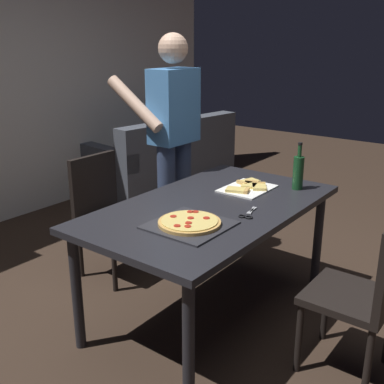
# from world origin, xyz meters

# --- Properties ---
(ground_plane) EXTENTS (12.00, 12.00, 0.00)m
(ground_plane) POSITION_xyz_m (0.00, 0.00, 0.00)
(ground_plane) COLOR #38281E
(dining_table) EXTENTS (1.65, 0.95, 0.75)m
(dining_table) POSITION_xyz_m (0.00, 0.00, 0.68)
(dining_table) COLOR #232328
(dining_table) RESTS_ON ground_plane
(chair_near_camera) EXTENTS (0.42, 0.42, 0.90)m
(chair_near_camera) POSITION_xyz_m (-0.00, -0.96, 0.51)
(chair_near_camera) COLOR black
(chair_near_camera) RESTS_ON ground_plane
(chair_far_side) EXTENTS (0.42, 0.42, 0.90)m
(chair_far_side) POSITION_xyz_m (0.00, 0.96, 0.51)
(chair_far_side) COLOR black
(chair_far_side) RESTS_ON ground_plane
(couch) EXTENTS (1.79, 1.05, 0.85)m
(couch) POSITION_xyz_m (1.89, 1.99, 0.30)
(couch) COLOR #4C515B
(couch) RESTS_ON ground_plane
(person_serving_pizza) EXTENTS (0.55, 0.54, 1.75)m
(person_serving_pizza) POSITION_xyz_m (0.53, 0.74, 1.00)
(person_serving_pizza) COLOR #38476B
(person_serving_pizza) RESTS_ON ground_plane
(pepperoni_pizza_on_tray) EXTENTS (0.40, 0.40, 0.04)m
(pepperoni_pizza_on_tray) POSITION_xyz_m (-0.35, -0.10, 0.77)
(pepperoni_pizza_on_tray) COLOR #2D2D33
(pepperoni_pizza_on_tray) RESTS_ON dining_table
(pizza_slices_on_towel) EXTENTS (0.36, 0.28, 0.03)m
(pizza_slices_on_towel) POSITION_xyz_m (0.40, -0.01, 0.76)
(pizza_slices_on_towel) COLOR white
(pizza_slices_on_towel) RESTS_ON dining_table
(wine_bottle) EXTENTS (0.07, 0.07, 0.32)m
(wine_bottle) POSITION_xyz_m (0.60, -0.28, 0.87)
(wine_bottle) COLOR #194723
(wine_bottle) RESTS_ON dining_table
(kitchen_scissors) EXTENTS (0.20, 0.09, 0.01)m
(kitchen_scissors) POSITION_xyz_m (-0.03, -0.27, 0.76)
(kitchen_scissors) COLOR silver
(kitchen_scissors) RESTS_ON dining_table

